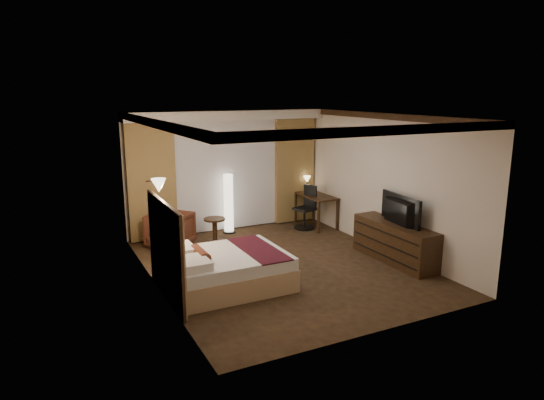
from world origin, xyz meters
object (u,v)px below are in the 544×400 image
office_chair (305,207)px  floor_lamp (229,203)px  armchair (170,228)px  dresser (395,242)px  desk (316,211)px  side_table (215,230)px  television (395,206)px  bed (226,270)px

office_chair → floor_lamp: bearing=148.5°
armchair → office_chair: (3.13, -0.05, 0.11)m
armchair → dresser: 4.43m
dresser → armchair: bearing=142.4°
armchair → dresser: bearing=12.3°
desk → office_chair: office_chair is taller
office_chair → side_table: bearing=163.6°
desk → television: (0.02, -2.70, 0.68)m
bed → floor_lamp: floor_lamp is taller
dresser → desk: bearing=91.1°
side_table → floor_lamp: 0.79m
office_chair → dresser: bearing=-97.6°
office_chair → television: size_ratio=0.88×
floor_lamp → dresser: 3.75m
office_chair → dresser: office_chair is taller
bed → armchair: 2.46m
dresser → floor_lamp: bearing=123.6°
armchair → desk: (3.47, -0.00, -0.02)m
floor_lamp → office_chair: bearing=-15.5°
armchair → floor_lamp: (1.45, 0.41, 0.28)m
floor_lamp → television: (2.04, -3.12, 0.39)m
desk → office_chair: size_ratio=1.14×
floor_lamp → desk: 2.08m
television → desk: bearing=6.8°
side_table → television: television is taller
floor_lamp → desk: size_ratio=1.16×
desk → side_table: bearing=-179.3°
bed → dresser: dresser is taller
floor_lamp → side_table: bearing=-138.0°
desk → floor_lamp: bearing=168.3°
bed → television: television is taller
armchair → floor_lamp: 1.53m
desk → office_chair: (-0.34, -0.05, 0.13)m
office_chair → television: (0.36, -2.65, 0.56)m
side_table → office_chair: 2.19m
bed → office_chair: (2.85, 2.38, 0.22)m
bed → side_table: (0.67, 2.40, -0.03)m
floor_lamp → dresser: bearing=-56.4°
desk → television: size_ratio=1.01×
dresser → television: 0.69m
armchair → office_chair: 3.13m
bed → office_chair: office_chair is taller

